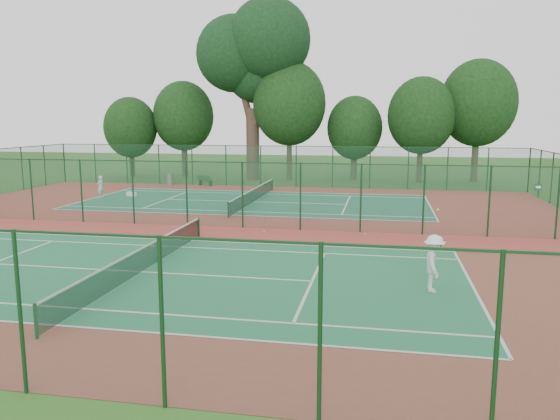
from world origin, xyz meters
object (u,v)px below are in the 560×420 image
at_px(trash_bin, 170,179).
at_px(big_tree, 254,52).
at_px(player_near, 434,263).
at_px(bench, 205,181).
at_px(player_far, 100,187).
at_px(kit_bag, 131,194).

relative_size(trash_bin, big_tree, 0.06).
height_order(player_near, big_tree, big_tree).
xyz_separation_m(trash_bin, big_tree, (6.06, 6.43, 11.32)).
bearing_deg(bench, big_tree, 87.06).
bearing_deg(bench, trash_bin, -154.59).
bearing_deg(player_far, kit_bag, 140.66).
bearing_deg(big_tree, kit_bag, -115.10).
bearing_deg(trash_bin, player_far, -102.72).
height_order(bench, kit_bag, bench).
distance_m(player_near, trash_bin, 33.27).
xyz_separation_m(player_near, trash_bin, (-19.95, 26.61, -0.46)).
distance_m(player_near, player_far, 28.41).
bearing_deg(player_near, bench, 30.70).
distance_m(kit_bag, big_tree, 18.90).
height_order(player_far, trash_bin, player_far).
xyz_separation_m(trash_bin, kit_bag, (-0.24, -7.02, -0.35)).
height_order(bench, big_tree, big_tree).
distance_m(bench, kit_bag, 7.94).
relative_size(player_near, trash_bin, 1.90).
xyz_separation_m(player_near, kit_bag, (-20.19, 19.59, -0.81)).
relative_size(player_far, big_tree, 0.10).
bearing_deg(player_far, big_tree, 161.61).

